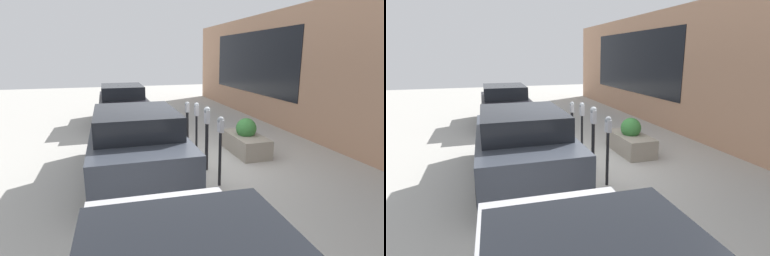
% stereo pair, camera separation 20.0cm
% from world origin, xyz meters
% --- Properties ---
extents(ground_plane, '(40.00, 40.00, 0.00)m').
position_xyz_m(ground_plane, '(0.00, 0.00, 0.00)').
color(ground_plane, '#ADAAA3').
extents(curb_strip, '(24.50, 0.16, 0.04)m').
position_xyz_m(curb_strip, '(0.00, 0.08, 0.02)').
color(curb_strip, gray).
rests_on(curb_strip, ground_plane).
extents(building_facade, '(24.50, 0.17, 4.32)m').
position_xyz_m(building_facade, '(0.00, -4.47, 2.17)').
color(building_facade, tan).
rests_on(building_facade, ground_plane).
extents(parking_meter_nearest, '(0.16, 0.14, 1.50)m').
position_xyz_m(parking_meter_nearest, '(-1.31, -0.34, 1.03)').
color(parking_meter_nearest, black).
rests_on(parking_meter_nearest, ground_plane).
extents(parking_meter_second, '(0.19, 0.16, 1.55)m').
position_xyz_m(parking_meter_second, '(-0.40, -0.36, 1.03)').
color(parking_meter_second, black).
rests_on(parking_meter_second, ground_plane).
extents(parking_meter_middle, '(0.15, 0.13, 1.52)m').
position_xyz_m(parking_meter_middle, '(0.44, -0.36, 1.05)').
color(parking_meter_middle, black).
rests_on(parking_meter_middle, ground_plane).
extents(parking_meter_fourth, '(0.15, 0.13, 1.42)m').
position_xyz_m(parking_meter_fourth, '(1.25, -0.34, 0.87)').
color(parking_meter_fourth, black).
rests_on(parking_meter_fourth, ground_plane).
extents(planter_box, '(1.65, 0.80, 1.00)m').
position_xyz_m(planter_box, '(0.53, -1.85, 0.36)').
color(planter_box, gray).
rests_on(planter_box, ground_plane).
extents(parked_car_middle, '(4.24, 2.02, 1.56)m').
position_xyz_m(parked_car_middle, '(-0.28, 1.28, 0.84)').
color(parked_car_middle, '#383D47').
rests_on(parked_car_middle, ground_plane).
extents(parked_car_rear, '(4.06, 1.83, 1.55)m').
position_xyz_m(parked_car_rear, '(5.35, 1.23, 0.81)').
color(parked_car_rear, black).
rests_on(parked_car_rear, ground_plane).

